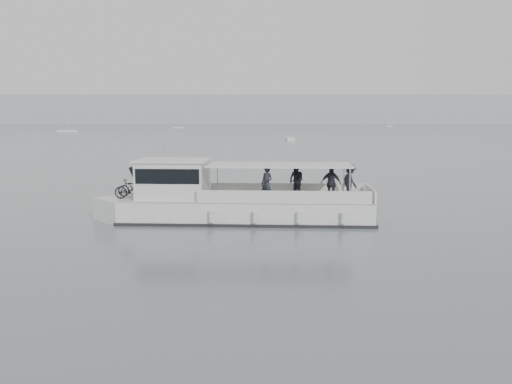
{
  "coord_description": "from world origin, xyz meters",
  "views": [
    {
      "loc": [
        1.8,
        -26.89,
        5.56
      ],
      "look_at": [
        1.77,
        3.74,
        1.6
      ],
      "focal_mm": 40.0,
      "sensor_mm": 36.0,
      "label": 1
    }
  ],
  "objects": [
    {
      "name": "moored_fleet",
      "position": [
        -41.24,
        214.83,
        0.36
      ],
      "size": [
        397.53,
        340.33,
        9.99
      ],
      "color": "white",
      "rests_on": "ground"
    },
    {
      "name": "ground",
      "position": [
        0.0,
        0.0,
        0.0
      ],
      "size": [
        1400.0,
        1400.0,
        0.0
      ],
      "primitive_type": "plane",
      "color": "#515C5F",
      "rests_on": "ground"
    },
    {
      "name": "headland",
      "position": [
        0.0,
        560.0,
        14.0
      ],
      "size": [
        1400.0,
        90.0,
        28.0
      ],
      "primitive_type": "cube",
      "color": "#939EA8",
      "rests_on": "ground"
    },
    {
      "name": "tour_boat",
      "position": [
        -0.07,
        3.82,
        1.06
      ],
      "size": [
        15.45,
        4.63,
        6.44
      ],
      "rotation": [
        0.0,
        0.0,
        -0.06
      ],
      "color": "white",
      "rests_on": "ground"
    }
  ]
}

